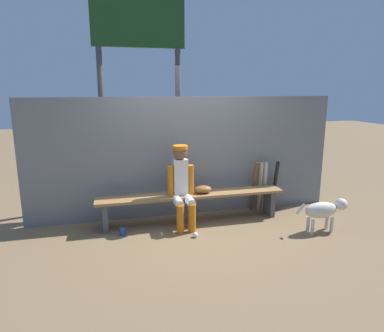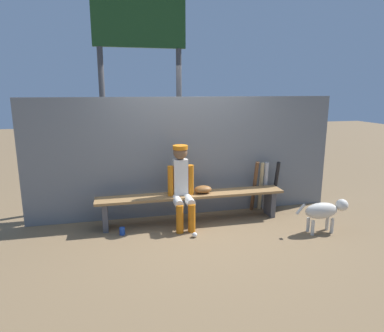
% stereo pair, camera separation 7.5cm
% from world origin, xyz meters
% --- Properties ---
extents(ground_plane, '(30.00, 30.00, 0.00)m').
position_xyz_m(ground_plane, '(0.00, 0.00, 0.00)').
color(ground_plane, brown).
extents(chainlink_fence, '(5.15, 0.03, 1.97)m').
position_xyz_m(chainlink_fence, '(0.00, 0.39, 0.99)').
color(chainlink_fence, slate).
rests_on(chainlink_fence, ground_plane).
extents(dugout_bench, '(2.99, 0.36, 0.47)m').
position_xyz_m(dugout_bench, '(0.00, 0.00, 0.38)').
color(dugout_bench, olive).
rests_on(dugout_bench, ground_plane).
extents(player_seated, '(0.41, 0.55, 1.25)m').
position_xyz_m(player_seated, '(-0.18, -0.11, 0.68)').
color(player_seated, silver).
rests_on(player_seated, ground_plane).
extents(baseball_glove, '(0.28, 0.20, 0.12)m').
position_xyz_m(baseball_glove, '(0.18, 0.00, 0.53)').
color(baseball_glove, brown).
rests_on(baseball_glove, dugout_bench).
extents(bat_wood_dark, '(0.07, 0.24, 0.91)m').
position_xyz_m(bat_wood_dark, '(1.15, 0.22, 0.45)').
color(bat_wood_dark, brown).
rests_on(bat_wood_dark, ground_plane).
extents(bat_wood_natural, '(0.07, 0.13, 0.85)m').
position_xyz_m(bat_wood_natural, '(1.30, 0.29, 0.43)').
color(bat_wood_natural, tan).
rests_on(bat_wood_natural, ground_plane).
extents(bat_aluminum_silver, '(0.08, 0.14, 0.87)m').
position_xyz_m(bat_aluminum_silver, '(1.38, 0.26, 0.43)').
color(bat_aluminum_silver, '#B7B7BC').
rests_on(bat_aluminum_silver, ground_plane).
extents(bat_aluminum_black, '(0.09, 0.25, 0.88)m').
position_xyz_m(bat_aluminum_black, '(1.56, 0.25, 0.44)').
color(bat_aluminum_black, black).
rests_on(bat_aluminum_black, ground_plane).
extents(baseball, '(0.07, 0.07, 0.07)m').
position_xyz_m(baseball, '(-0.10, -0.59, 0.04)').
color(baseball, white).
rests_on(baseball, ground_plane).
extents(cup_on_ground, '(0.08, 0.08, 0.11)m').
position_xyz_m(cup_on_ground, '(-1.11, -0.26, 0.06)').
color(cup_on_ground, '#1E47AD').
rests_on(cup_on_ground, ground_plane).
extents(cup_on_bench, '(0.08, 0.08, 0.11)m').
position_xyz_m(cup_on_bench, '(-0.18, -0.02, 0.53)').
color(cup_on_bench, '#1E47AD').
rests_on(cup_on_bench, dugout_bench).
extents(scoreboard, '(1.88, 0.27, 3.85)m').
position_xyz_m(scoreboard, '(-0.58, 1.25, 2.65)').
color(scoreboard, '#3F3F42').
rests_on(scoreboard, ground_plane).
extents(dog, '(0.84, 0.20, 0.49)m').
position_xyz_m(dog, '(1.82, -0.84, 0.34)').
color(dog, beige).
rests_on(dog, ground_plane).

